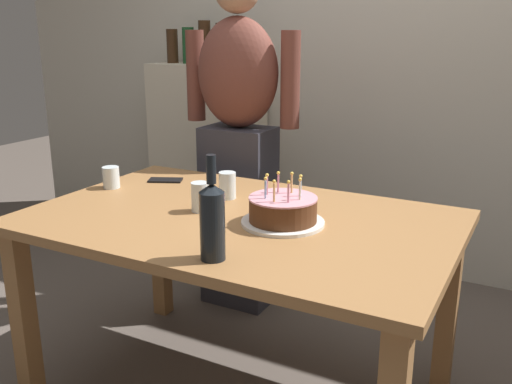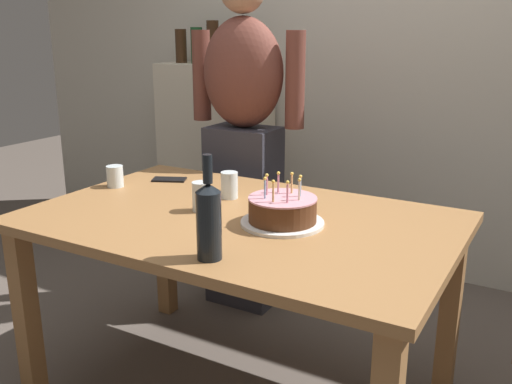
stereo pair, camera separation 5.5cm
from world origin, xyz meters
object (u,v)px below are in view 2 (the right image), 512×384
Objects in this scene: birthday_cake at (282,211)px; wine_bottle at (209,219)px; cell_phone at (169,179)px; person_man_bearded at (243,137)px; water_glass_near at (201,197)px; water_glass_side at (229,185)px; water_glass_far at (115,176)px.

wine_bottle is at bearing -97.34° from birthday_cake.
cell_phone is 0.47m from person_man_bearded.
water_glass_near is (-0.33, -0.01, 0.01)m from birthday_cake.
cell_phone is at bearing 165.85° from water_glass_side.
water_glass_near is at bearing -10.11° from water_glass_far.
person_man_bearded is at bearing 68.46° from water_glass_far.
person_man_bearded is (0.25, 0.63, 0.09)m from water_glass_far.
wine_bottle reaches higher than water_glass_near.
water_glass_near reaches higher than water_glass_far.
wine_bottle is 1.20m from person_man_bearded.
water_glass_near is 1.21× the size of water_glass_far.
water_glass_side is (0.51, 0.10, 0.01)m from water_glass_far.
birthday_cake is 3.18× the size of water_glass_far.
person_man_bearded reaches higher than wine_bottle.
birthday_cake is 0.83m from water_glass_far.
birthday_cake is 0.17× the size of person_man_bearded.
wine_bottle reaches higher than water_glass_side.
water_glass_near is at bearing 109.23° from person_man_bearded.
wine_bottle reaches higher than cell_phone.
wine_bottle is at bearing -69.20° from cell_phone.
person_man_bearded reaches higher than water_glass_far.
wine_bottle is at bearing 116.19° from person_man_bearded.
wine_bottle is 0.19× the size of person_man_bearded.
person_man_bearded is (-0.58, 0.71, 0.09)m from birthday_cake.
water_glass_side is at bearing 115.51° from person_man_bearded.
water_glass_far is 0.05× the size of person_man_bearded.
birthday_cake is 1.98× the size of cell_phone.
birthday_cake is at bearing 82.66° from wine_bottle.
wine_bottle is (0.78, -0.45, 0.08)m from water_glass_far.
person_man_bearded reaches higher than cell_phone.
birthday_cake is 0.37m from water_glass_side.
water_glass_side is 0.06× the size of person_man_bearded.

